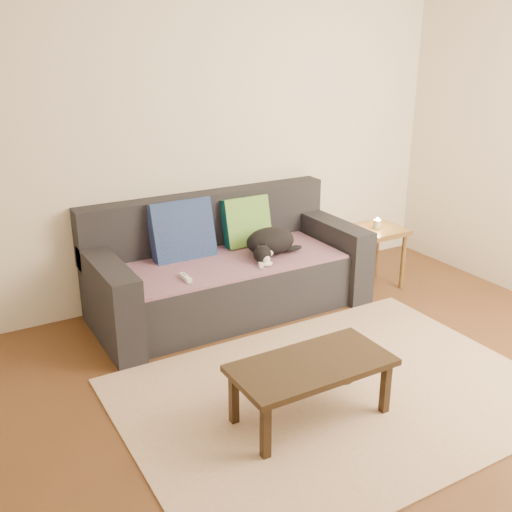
{
  "coord_description": "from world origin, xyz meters",
  "views": [
    {
      "loc": [
        -1.96,
        -2.29,
        2.05
      ],
      "look_at": [
        0.05,
        1.2,
        0.55
      ],
      "focal_mm": 42.0,
      "sensor_mm": 36.0,
      "label": 1
    }
  ],
  "objects_px": {
    "side_table": "(376,238)",
    "wii_remote_b": "(261,263)",
    "wii_remote_a": "(186,278)",
    "coffee_table": "(312,370)",
    "cat": "(270,243)",
    "sofa": "(227,272)"
  },
  "relations": [
    {
      "from": "wii_remote_b",
      "to": "coffee_table",
      "type": "distance_m",
      "value": 1.31
    },
    {
      "from": "sofa",
      "to": "coffee_table",
      "type": "relative_size",
      "value": 2.34
    },
    {
      "from": "coffee_table",
      "to": "wii_remote_b",
      "type": "bearing_deg",
      "value": 72.02
    },
    {
      "from": "cat",
      "to": "wii_remote_b",
      "type": "relative_size",
      "value": 3.19
    },
    {
      "from": "side_table",
      "to": "wii_remote_b",
      "type": "bearing_deg",
      "value": -176.58
    },
    {
      "from": "cat",
      "to": "sofa",
      "type": "bearing_deg",
      "value": 146.95
    },
    {
      "from": "cat",
      "to": "wii_remote_a",
      "type": "xyz_separation_m",
      "value": [
        -0.77,
        -0.14,
        -0.08
      ]
    },
    {
      "from": "wii_remote_a",
      "to": "wii_remote_b",
      "type": "height_order",
      "value": "same"
    },
    {
      "from": "sofa",
      "to": "wii_remote_b",
      "type": "distance_m",
      "value": 0.36
    },
    {
      "from": "cat",
      "to": "wii_remote_a",
      "type": "distance_m",
      "value": 0.79
    },
    {
      "from": "sofa",
      "to": "coffee_table",
      "type": "bearing_deg",
      "value": -99.82
    },
    {
      "from": "sofa",
      "to": "wii_remote_a",
      "type": "bearing_deg",
      "value": -148.71
    },
    {
      "from": "cat",
      "to": "wii_remote_a",
      "type": "bearing_deg",
      "value": -177.8
    },
    {
      "from": "side_table",
      "to": "cat",
      "type": "bearing_deg",
      "value": 175.33
    },
    {
      "from": "cat",
      "to": "wii_remote_a",
      "type": "relative_size",
      "value": 3.19
    },
    {
      "from": "cat",
      "to": "side_table",
      "type": "height_order",
      "value": "cat"
    },
    {
      "from": "wii_remote_a",
      "to": "coffee_table",
      "type": "height_order",
      "value": "wii_remote_a"
    },
    {
      "from": "sofa",
      "to": "side_table",
      "type": "distance_m",
      "value": 1.33
    },
    {
      "from": "cat",
      "to": "coffee_table",
      "type": "distance_m",
      "value": 1.52
    },
    {
      "from": "wii_remote_b",
      "to": "wii_remote_a",
      "type": "bearing_deg",
      "value": 113.96
    },
    {
      "from": "cat",
      "to": "side_table",
      "type": "relative_size",
      "value": 0.92
    },
    {
      "from": "wii_remote_a",
      "to": "wii_remote_b",
      "type": "distance_m",
      "value": 0.6
    }
  ]
}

